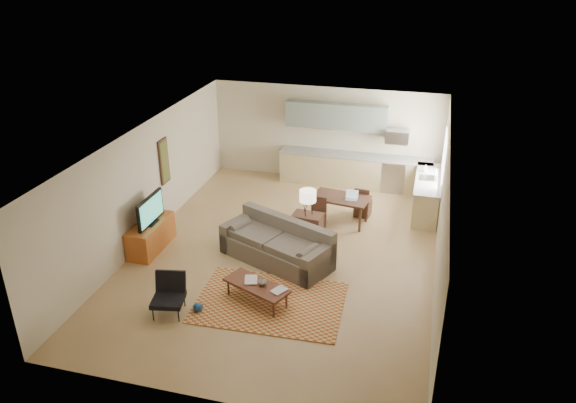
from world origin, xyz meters
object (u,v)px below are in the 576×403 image
(sofa, at_px, (276,243))
(dining_table, at_px, (340,210))
(coffee_table, at_px, (257,293))
(armchair, at_px, (168,296))
(tv_credenza, at_px, (151,236))
(console_table, at_px, (307,229))

(sofa, bearing_deg, dining_table, 88.66)
(coffee_table, bearing_deg, dining_table, 99.27)
(armchair, relative_size, tv_credenza, 0.54)
(armchair, bearing_deg, dining_table, 50.56)
(coffee_table, xyz_separation_m, tv_credenza, (-2.92, 1.36, 0.12))
(armchair, height_order, tv_credenza, armchair)
(sofa, height_order, dining_table, sofa)
(coffee_table, bearing_deg, console_table, 103.81)
(console_table, bearing_deg, tv_credenza, -157.35)
(console_table, xyz_separation_m, dining_table, (0.53, 1.29, -0.04))
(console_table, height_order, dining_table, console_table)
(console_table, distance_m, dining_table, 1.40)
(sofa, xyz_separation_m, tv_credenza, (-2.87, -0.20, -0.12))
(armchair, bearing_deg, console_table, 48.38)
(tv_credenza, relative_size, console_table, 1.83)
(sofa, relative_size, coffee_table, 1.94)
(sofa, distance_m, armchair, 2.73)
(armchair, xyz_separation_m, console_table, (1.89, 3.21, 0.00))
(sofa, height_order, tv_credenza, sofa)
(coffee_table, xyz_separation_m, armchair, (-1.47, -0.78, 0.18))
(tv_credenza, relative_size, dining_table, 1.04)
(tv_credenza, height_order, dining_table, dining_table)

